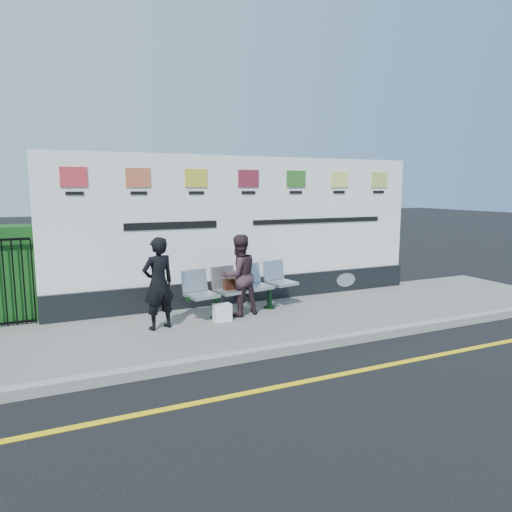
{
  "coord_description": "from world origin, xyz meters",
  "views": [
    {
      "loc": [
        -3.19,
        -4.83,
        2.48
      ],
      "look_at": [
        0.18,
        2.67,
        1.25
      ],
      "focal_mm": 32.0,
      "sensor_mm": 36.0,
      "label": 1
    }
  ],
  "objects": [
    {
      "name": "carrier_bag_white",
      "position": [
        -0.5,
        2.63,
        0.28
      ],
      "size": [
        0.31,
        0.19,
        0.31
      ],
      "primitive_type": "cube",
      "color": "white",
      "rests_on": "pavement"
    },
    {
      "name": "handbag_brown",
      "position": [
        -0.24,
        2.9,
        0.72
      ],
      "size": [
        0.28,
        0.17,
        0.21
      ],
      "primitive_type": "cube",
      "rotation": [
        0.0,
        0.0,
        0.22
      ],
      "color": "black",
      "rests_on": "bench"
    },
    {
      "name": "woman_right",
      "position": [
        -0.08,
        2.87,
        0.88
      ],
      "size": [
        0.84,
        0.71,
        1.52
      ],
      "primitive_type": "imported",
      "rotation": [
        0.0,
        0.0,
        3.34
      ],
      "color": "#38242A",
      "rests_on": "pavement"
    },
    {
      "name": "pavement",
      "position": [
        0.0,
        2.5,
        0.06
      ],
      "size": [
        14.0,
        3.0,
        0.12
      ],
      "primitive_type": "cube",
      "color": "slate",
      "rests_on": "ground"
    },
    {
      "name": "woman_left",
      "position": [
        -1.63,
        2.65,
        0.9
      ],
      "size": [
        0.66,
        0.53,
        1.56
      ],
      "primitive_type": "imported",
      "rotation": [
        0.0,
        0.0,
        3.45
      ],
      "color": "black",
      "rests_on": "pavement"
    },
    {
      "name": "yellow_line",
      "position": [
        0.0,
        0.0,
        0.0
      ],
      "size": [
        14.0,
        0.1,
        0.01
      ],
      "primitive_type": "cube",
      "color": "yellow",
      "rests_on": "ground"
    },
    {
      "name": "bench",
      "position": [
        0.06,
        2.96,
        0.37
      ],
      "size": [
        2.39,
        1.04,
        0.5
      ],
      "primitive_type": null,
      "rotation": [
        0.0,
        0.0,
        0.2
      ],
      "color": "#AAADB3",
      "rests_on": "pavement"
    },
    {
      "name": "billboard",
      "position": [
        0.5,
        3.85,
        1.42
      ],
      "size": [
        8.0,
        0.3,
        3.0
      ],
      "color": "black",
      "rests_on": "pavement"
    },
    {
      "name": "kerb",
      "position": [
        0.0,
        1.0,
        0.07
      ],
      "size": [
        14.0,
        0.18,
        0.14
      ],
      "primitive_type": "cube",
      "color": "gray",
      "rests_on": "ground"
    },
    {
      "name": "ground",
      "position": [
        0.0,
        0.0,
        0.0
      ],
      "size": [
        80.0,
        80.0,
        0.0
      ],
      "primitive_type": "plane",
      "color": "black"
    }
  ]
}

